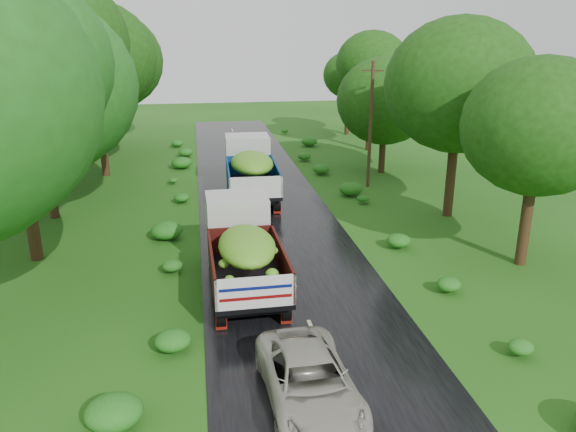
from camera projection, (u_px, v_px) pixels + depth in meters
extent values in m
plane|color=#1B4E10|center=(348.00, 421.00, 13.10)|extent=(120.00, 120.00, 0.00)
cube|color=black|center=(307.00, 317.00, 17.77)|extent=(6.50, 80.00, 0.02)
cube|color=#BFB78C|center=(348.00, 420.00, 13.09)|extent=(0.12, 1.60, 0.00)
cube|color=#BFB78C|center=(314.00, 333.00, 16.84)|extent=(0.12, 1.60, 0.00)
cube|color=#BFB78C|center=(291.00, 278.00, 20.58)|extent=(0.12, 1.60, 0.00)
cube|color=#BFB78C|center=(276.00, 239.00, 24.32)|extent=(0.12, 1.60, 0.00)
cube|color=#BFB78C|center=(265.00, 211.00, 28.07)|extent=(0.12, 1.60, 0.00)
cube|color=#BFB78C|center=(256.00, 190.00, 31.81)|extent=(0.12, 1.60, 0.00)
cube|color=#BFB78C|center=(249.00, 173.00, 35.55)|extent=(0.12, 1.60, 0.00)
cube|color=#BFB78C|center=(244.00, 159.00, 39.30)|extent=(0.12, 1.60, 0.00)
cube|color=#BFB78C|center=(239.00, 148.00, 43.04)|extent=(0.12, 1.60, 0.00)
cube|color=#BFB78C|center=(236.00, 138.00, 46.78)|extent=(0.12, 1.60, 0.00)
cube|color=#BFB78C|center=(232.00, 130.00, 50.53)|extent=(0.12, 1.60, 0.00)
cube|color=black|center=(244.00, 272.00, 19.47)|extent=(1.88, 5.82, 0.29)
cylinder|color=black|center=(212.00, 255.00, 21.31)|extent=(0.31, 1.03, 1.03)
cylinder|color=black|center=(264.00, 252.00, 21.65)|extent=(0.31, 1.03, 1.03)
cylinder|color=black|center=(218.00, 295.00, 18.12)|extent=(0.31, 1.03, 1.03)
cylinder|color=black|center=(279.00, 290.00, 18.46)|extent=(0.31, 1.03, 1.03)
cylinder|color=black|center=(220.00, 311.00, 17.14)|extent=(0.31, 1.03, 1.03)
cylinder|color=black|center=(284.00, 305.00, 17.47)|extent=(0.31, 1.03, 1.03)
cube|color=maroon|center=(221.00, 323.00, 16.88)|extent=(0.35, 0.05, 0.46)
cube|color=maroon|center=(286.00, 317.00, 17.22)|extent=(0.35, 0.05, 0.46)
cube|color=silver|center=(237.00, 220.00, 21.27)|extent=(2.31, 1.99, 1.95)
cube|color=black|center=(248.00, 279.00, 18.39)|extent=(2.45, 4.46, 0.16)
cube|color=#4D120D|center=(212.00, 266.00, 18.01)|extent=(0.16, 4.42, 0.98)
cube|color=#4D120D|center=(282.00, 261.00, 18.40)|extent=(0.16, 4.42, 0.98)
cube|color=#4D120D|center=(241.00, 240.00, 20.23)|extent=(2.37, 0.13, 0.98)
cube|color=silver|center=(256.00, 293.00, 16.18)|extent=(2.37, 0.13, 0.98)
ellipsoid|color=#3F9D1C|center=(247.00, 246.00, 18.01)|extent=(2.05, 3.75, 1.03)
cube|color=black|center=(251.00, 186.00, 29.99)|extent=(2.07, 6.27, 0.31)
cylinder|color=black|center=(230.00, 179.00, 32.03)|extent=(0.34, 1.11, 1.10)
cylinder|color=black|center=(267.00, 177.00, 32.30)|extent=(0.34, 1.11, 1.10)
cylinder|color=black|center=(232.00, 197.00, 28.58)|extent=(0.34, 1.11, 1.10)
cylinder|color=black|center=(274.00, 195.00, 28.85)|extent=(0.34, 1.11, 1.10)
cylinder|color=black|center=(233.00, 203.00, 27.52)|extent=(0.34, 1.11, 1.10)
cylinder|color=black|center=(276.00, 202.00, 27.79)|extent=(0.34, 1.11, 1.10)
cube|color=maroon|center=(234.00, 210.00, 27.24)|extent=(0.38, 0.05, 0.50)
cube|color=maroon|center=(277.00, 209.00, 27.51)|extent=(0.38, 0.05, 0.50)
cube|color=silver|center=(247.00, 154.00, 31.94)|extent=(2.49, 2.16, 2.10)
cube|color=black|center=(253.00, 187.00, 28.82)|extent=(2.67, 4.82, 0.18)
cube|color=navy|center=(228.00, 176.00, 28.47)|extent=(0.22, 4.75, 1.05)
cube|color=navy|center=(276.00, 175.00, 28.78)|extent=(0.22, 4.75, 1.05)
cube|color=navy|center=(249.00, 165.00, 30.82)|extent=(2.54, 0.16, 1.05)
cube|color=silver|center=(256.00, 188.00, 26.44)|extent=(2.54, 0.16, 1.05)
ellipsoid|color=#3F9D1C|center=(252.00, 163.00, 28.42)|extent=(2.24, 4.05, 1.10)
imported|color=#B5B0A0|center=(309.00, 381.00, 13.49)|extent=(2.27, 4.60, 1.25)
cylinder|color=#382616|center=(370.00, 126.00, 31.40)|extent=(0.26, 0.26, 7.06)
cube|color=#382616|center=(373.00, 70.00, 30.45)|extent=(1.16, 0.59, 0.09)
cylinder|color=black|center=(21.00, 153.00, 20.95)|extent=(0.49, 0.49, 8.58)
ellipsoid|color=#183F0C|center=(7.00, 63.00, 19.92)|extent=(3.86, 3.86, 3.47)
cylinder|color=black|center=(45.00, 145.00, 26.09)|extent=(0.45, 0.45, 7.08)
ellipsoid|color=#183F0C|center=(37.00, 86.00, 25.23)|extent=(4.24, 4.24, 3.81)
cylinder|color=black|center=(52.00, 109.00, 30.54)|extent=(0.50, 0.50, 9.04)
ellipsoid|color=#183F0C|center=(43.00, 43.00, 29.45)|extent=(4.23, 4.23, 3.81)
cylinder|color=black|center=(100.00, 110.00, 33.71)|extent=(0.47, 0.47, 8.05)
ellipsoid|color=#183F0C|center=(94.00, 58.00, 32.74)|extent=(3.81, 3.81, 3.43)
cylinder|color=black|center=(75.00, 107.00, 38.58)|extent=(0.45, 0.45, 7.08)
ellipsoid|color=#183F0C|center=(71.00, 67.00, 37.73)|extent=(4.21, 4.21, 3.78)
cylinder|color=black|center=(112.00, 97.00, 43.75)|extent=(0.45, 0.45, 7.24)
ellipsoid|color=#183F0C|center=(108.00, 61.00, 42.87)|extent=(4.08, 4.08, 3.67)
cylinder|color=black|center=(530.00, 188.00, 20.88)|extent=(0.43, 0.43, 6.09)
ellipsoid|color=#205916|center=(539.00, 126.00, 20.14)|extent=(3.34, 3.34, 3.01)
cylinder|color=black|center=(454.00, 144.00, 26.39)|extent=(0.45, 0.45, 7.11)
ellipsoid|color=#205916|center=(459.00, 85.00, 25.53)|extent=(3.70, 3.70, 3.33)
cylinder|color=black|center=(383.00, 132.00, 34.90)|extent=(0.40, 0.40, 5.13)
ellipsoid|color=#205916|center=(385.00, 101.00, 34.28)|extent=(3.45, 3.45, 3.10)
cylinder|color=black|center=(371.00, 102.00, 41.20)|extent=(0.45, 0.45, 7.11)
ellipsoid|color=#205916|center=(372.00, 64.00, 40.34)|extent=(3.25, 3.25, 2.93)
cylinder|color=black|center=(348.00, 101.00, 47.72)|extent=(0.42, 0.42, 5.67)
ellipsoid|color=#205916|center=(349.00, 75.00, 47.04)|extent=(2.93, 2.93, 2.64)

